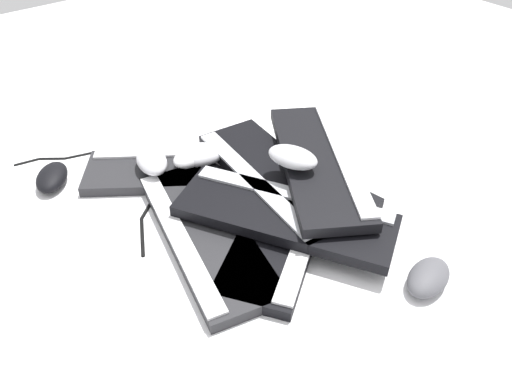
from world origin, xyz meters
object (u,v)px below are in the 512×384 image
object	(u,v)px
mouse_4	(194,155)
mouse_5	(428,277)
keyboard_5	(319,162)
mouse_2	(204,155)
keyboard_0	(204,234)
keyboard_1	(284,225)
keyboard_6	(284,215)
mouse_1	(52,177)
keyboard_3	(181,169)
keyboard_4	(274,177)
mouse_3	(152,161)
mouse_0	(293,157)
keyboard_2	(282,178)

from	to	relation	value
mouse_4	mouse_5	bearing A→B (deg)	96.33
keyboard_5	mouse_2	bearing A→B (deg)	-51.00
mouse_2	mouse_4	bearing A→B (deg)	153.92
keyboard_0	keyboard_1	size ratio (longest dim) A/B	1.03
keyboard_1	keyboard_6	xyz separation A→B (m)	(0.00, 0.00, 0.03)
keyboard_1	keyboard_5	bearing A→B (deg)	-158.68
mouse_2	mouse_5	size ratio (longest dim) A/B	1.00
keyboard_6	mouse_1	bearing A→B (deg)	-54.88
mouse_5	mouse_1	bearing A→B (deg)	-72.04
keyboard_0	keyboard_3	bearing A→B (deg)	-110.13
keyboard_0	mouse_4	size ratio (longest dim) A/B	4.20
keyboard_0	keyboard_5	size ratio (longest dim) A/B	1.02
keyboard_4	mouse_5	size ratio (longest dim) A/B	4.12
keyboard_3	keyboard_6	xyz separation A→B (m)	(-0.06, 0.30, 0.03)
mouse_2	mouse_3	distance (m)	0.12
keyboard_3	mouse_3	bearing A→B (deg)	-23.49
mouse_0	keyboard_6	bearing A→B (deg)	-70.21
keyboard_2	keyboard_4	size ratio (longest dim) A/B	1.01
mouse_1	mouse_3	xyz separation A→B (m)	(-0.19, 0.12, 0.03)
keyboard_6	mouse_2	size ratio (longest dim) A/B	4.15
mouse_1	mouse_5	world-z (taller)	same
keyboard_0	mouse_3	xyz separation A→B (m)	(-0.02, -0.24, 0.04)
mouse_0	mouse_1	distance (m)	0.55
mouse_5	keyboard_4	bearing A→B (deg)	-95.64
keyboard_0	keyboard_5	bearing A→B (deg)	176.03
keyboard_0	keyboard_4	distance (m)	0.21
keyboard_6	mouse_0	xyz separation A→B (m)	(-0.08, -0.07, 0.07)
keyboard_3	keyboard_6	size ratio (longest dim) A/B	0.98
keyboard_2	mouse_3	size ratio (longest dim) A/B	4.18
keyboard_6	mouse_3	bearing A→B (deg)	-69.43
keyboard_4	keyboard_0	bearing A→B (deg)	7.84
keyboard_1	mouse_2	world-z (taller)	mouse_2
keyboard_1	keyboard_6	size ratio (longest dim) A/B	0.98
keyboard_2	keyboard_6	size ratio (longest dim) A/B	1.01
keyboard_3	mouse_4	xyz separation A→B (m)	(-0.03, 0.02, 0.04)
keyboard_5	mouse_4	size ratio (longest dim) A/B	4.12
keyboard_1	mouse_5	world-z (taller)	mouse_5
keyboard_4	keyboard_6	world-z (taller)	same
keyboard_1	keyboard_3	distance (m)	0.30
mouse_0	mouse_2	size ratio (longest dim) A/B	1.00
mouse_3	mouse_4	xyz separation A→B (m)	(-0.09, 0.04, 0.00)
keyboard_5	mouse_3	size ratio (longest dim) A/B	4.12
keyboard_3	keyboard_4	bearing A→B (deg)	124.04
mouse_2	mouse_4	xyz separation A→B (m)	(0.02, -0.01, 0.00)
keyboard_1	mouse_2	distance (m)	0.27
keyboard_4	mouse_1	size ratio (longest dim) A/B	4.12
mouse_4	keyboard_0	bearing A→B (deg)	53.38
keyboard_5	mouse_1	size ratio (longest dim) A/B	4.12
mouse_0	mouse_1	xyz separation A→B (m)	(0.39, -0.37, -0.09)
mouse_0	mouse_5	distance (m)	0.35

